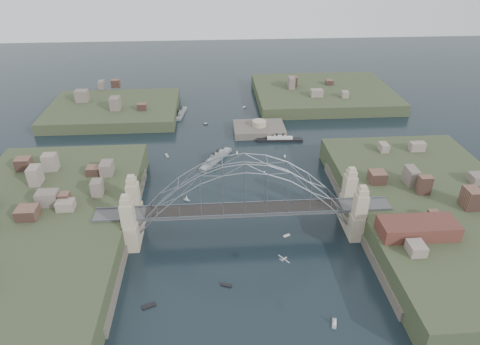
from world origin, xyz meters
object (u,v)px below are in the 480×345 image
fort_island (259,133)px  wharf_shed (418,228)px  ocean_liner (280,139)px  naval_cruiser_near (216,159)px  bridge (245,197)px  naval_cruiser_far (182,113)px

fort_island → wharf_shed: size_ratio=1.10×
wharf_shed → ocean_liner: size_ratio=1.04×
wharf_shed → naval_cruiser_near: size_ratio=1.09×
naval_cruiser_near → ocean_liner: 31.30m
ocean_liner → bridge: bearing=-108.0°
wharf_shed → ocean_liner: 78.93m
naval_cruiser_far → bridge: bearing=-76.1°
bridge → wharf_shed: bearing=-17.7°
fort_island → wharf_shed: bearing=-69.1°
ocean_liner → fort_island: bearing=129.0°
naval_cruiser_near → ocean_liner: bearing=30.1°
bridge → ocean_liner: 64.68m
ocean_liner → naval_cruiser_far: bearing=142.9°
bridge → fort_island: 72.14m
naval_cruiser_near → wharf_shed: bearing=-48.9°
fort_island → naval_cruiser_far: fort_island is taller
wharf_shed → ocean_liner: (-24.31, 74.51, -9.27)m
fort_island → naval_cruiser_far: 41.58m
naval_cruiser_near → naval_cruiser_far: 50.30m
fort_island → ocean_liner: size_ratio=1.14×
bridge → naval_cruiser_far: bridge is taller
fort_island → naval_cruiser_far: size_ratio=1.41×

